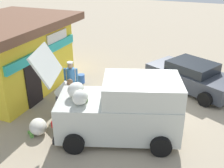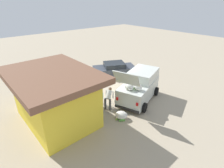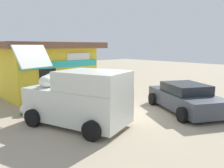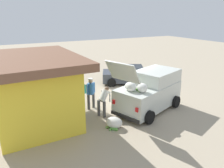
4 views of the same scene
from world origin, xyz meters
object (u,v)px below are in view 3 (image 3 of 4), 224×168
storefront_bar (48,68)px  unloaded_banana_pile (27,109)px  vendor_standing (74,85)px  delivery_van (79,98)px  paint_bucket (96,94)px  parked_sedan (185,98)px  customer_bending (58,91)px

storefront_bar → unloaded_banana_pile: bearing=-129.7°
vendor_standing → unloaded_banana_pile: 2.58m
storefront_bar → delivery_van: storefront_bar is taller
storefront_bar → delivery_van: 5.89m
delivery_van → vendor_standing: delivery_van is taller
paint_bucket → parked_sedan: bearing=-74.8°
delivery_van → paint_bucket: delivery_van is taller
storefront_bar → unloaded_banana_pile: (-2.48, -2.98, -1.40)m
storefront_bar → customer_bending: 3.40m
customer_bending → unloaded_banana_pile: customer_bending is taller
unloaded_banana_pile → paint_bucket: bearing=8.1°
storefront_bar → vendor_standing: storefront_bar is taller
vendor_standing → paint_bucket: size_ratio=4.14×
vendor_standing → paint_bucket: vendor_standing is taller
customer_bending → paint_bucket: bearing=15.1°
paint_bucket → storefront_bar: bearing=125.9°
parked_sedan → paint_bucket: parked_sedan is taller
storefront_bar → paint_bucket: 3.27m
unloaded_banana_pile → paint_bucket: size_ratio=2.32×
parked_sedan → paint_bucket: bearing=105.2°
delivery_van → paint_bucket: bearing=45.1°
storefront_bar → vendor_standing: (-0.01, -2.89, -0.66)m
storefront_bar → customer_bending: size_ratio=4.06×
storefront_bar → paint_bucket: (1.72, -2.38, -1.44)m
parked_sedan → delivery_van: bearing=160.5°
parked_sedan → customer_bending: (-4.13, 4.14, 0.26)m
vendor_standing → customer_bending: 1.09m
delivery_van → paint_bucket: size_ratio=11.34×
storefront_bar → parked_sedan: (3.06, -7.28, -1.04)m
customer_bending → unloaded_banana_pile: 1.55m
parked_sedan → unloaded_banana_pile: bearing=142.2°
delivery_van → unloaded_banana_pile: 2.94m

